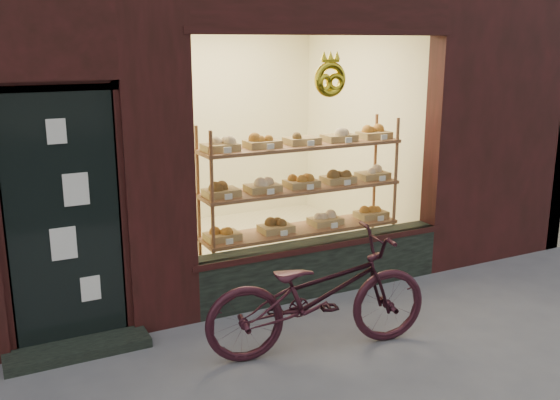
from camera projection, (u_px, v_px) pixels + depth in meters
display_shelf at (301, 199)px, 6.55m from camera, size 2.20×0.45×1.70m
bicycle at (318, 294)px, 5.08m from camera, size 1.97×0.97×0.99m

